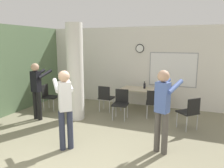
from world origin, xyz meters
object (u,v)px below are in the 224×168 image
object	(u,v)px
folding_table	(144,90)
person_playing_front	(65,104)
chair_by_left_wall	(49,95)
chair_table_right	(153,102)
person_watching_back	(37,87)
person_playing_side	(163,105)
chair_mid_room	(190,111)
bottle_on_table	(144,86)
chair_table_front	(121,102)
chair_table_left	(106,96)

from	to	relation	value
folding_table	person_playing_front	xyz separation A→B (m)	(-0.89, -3.27, 0.31)
chair_by_left_wall	chair_table_right	size ratio (longest dim) A/B	1.00
folding_table	person_watching_back	size ratio (longest dim) A/B	0.89
person_playing_side	person_watching_back	world-z (taller)	person_playing_side
folding_table	person_playing_front	distance (m)	3.40
chair_table_right	chair_mid_room	bearing A→B (deg)	-28.01
folding_table	bottle_on_table	distance (m)	0.17
person_playing_side	chair_mid_room	bearing A→B (deg)	71.99
folding_table	chair_table_front	bearing A→B (deg)	-113.29
chair_table_left	person_playing_side	distance (m)	3.04
chair_mid_room	chair_table_left	world-z (taller)	same
folding_table	person_playing_side	distance (m)	2.88
chair_table_left	person_watching_back	distance (m)	2.17
chair_table_front	person_playing_front	bearing A→B (deg)	-101.39
chair_table_front	chair_table_right	size ratio (longest dim) A/B	1.00
chair_by_left_wall	person_playing_front	world-z (taller)	person_playing_front
bottle_on_table	chair_mid_room	world-z (taller)	bottle_on_table
chair_table_left	chair_table_right	size ratio (longest dim) A/B	1.00
person_playing_front	person_playing_side	xyz separation A→B (m)	(1.92, 0.60, 0.02)
chair_table_front	person_playing_side	bearing A→B (deg)	-48.12
chair_mid_room	person_playing_side	bearing A→B (deg)	-108.01
chair_table_front	chair_mid_room	bearing A→B (deg)	-4.82
folding_table	chair_table_left	distance (m)	1.28
chair_by_left_wall	chair_mid_room	bearing A→B (deg)	-0.86
bottle_on_table	chair_table_right	distance (m)	0.92
person_watching_back	chair_table_front	bearing A→B (deg)	23.17
person_watching_back	bottle_on_table	bearing A→B (deg)	37.75
chair_by_left_wall	person_playing_side	size ratio (longest dim) A/B	0.50
folding_table	chair_table_left	world-z (taller)	chair_table_left
person_playing_front	chair_table_left	bearing A→B (deg)	94.96
chair_table_left	chair_table_right	world-z (taller)	same
chair_table_right	person_playing_front	distance (m)	3.00
chair_by_left_wall	chair_mid_room	size ratio (longest dim) A/B	1.00
chair_mid_room	chair_by_left_wall	bearing A→B (deg)	179.14
bottle_on_table	chair_table_front	distance (m)	1.25
bottle_on_table	person_watching_back	bearing A→B (deg)	-142.25
folding_table	chair_table_left	xyz separation A→B (m)	(-1.13, -0.58, -0.18)
chair_table_left	person_watching_back	xyz separation A→B (m)	(-1.57, -1.41, 0.47)
person_playing_front	person_watching_back	xyz separation A→B (m)	(-1.80, 1.27, -0.01)
chair_table_right	person_playing_front	world-z (taller)	person_playing_front
chair_table_front	bottle_on_table	bearing A→B (deg)	68.40
chair_by_left_wall	person_playing_front	xyz separation A→B (m)	(2.08, -2.14, 0.49)
chair_table_front	chair_mid_room	world-z (taller)	same
person_playing_side	bottle_on_table	bearing A→B (deg)	110.32
chair_table_right	person_watching_back	world-z (taller)	person_watching_back
chair_table_front	chair_table_left	bearing A→B (deg)	146.77
bottle_on_table	chair_table_left	distance (m)	1.35
chair_table_front	person_watching_back	bearing A→B (deg)	-156.83
person_playing_front	person_watching_back	bearing A→B (deg)	144.84
chair_by_left_wall	chair_table_left	world-z (taller)	same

